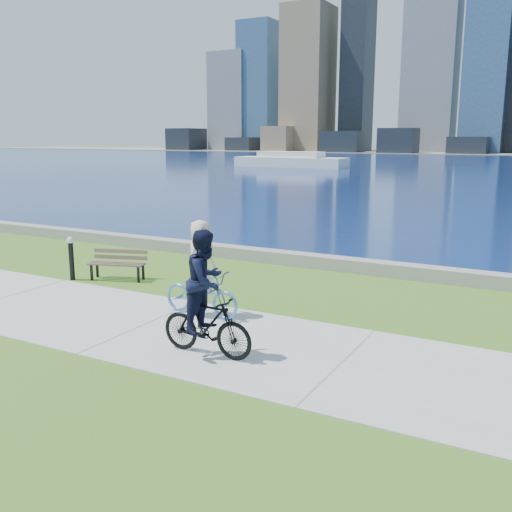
{
  "coord_description": "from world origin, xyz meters",
  "views": [
    {
      "loc": [
        6.9,
        -8.17,
        3.56
      ],
      "look_at": [
        1.28,
        2.13,
        1.1
      ],
      "focal_mm": 40.0,
      "sensor_mm": 36.0,
      "label": 1
    }
  ],
  "objects_px": {
    "park_bench": "(118,262)",
    "bollard_lamp": "(71,255)",
    "cyclist_man": "(206,303)",
    "cyclist_woman": "(201,280)"
  },
  "relations": [
    {
      "from": "park_bench",
      "to": "bollard_lamp",
      "type": "xyz_separation_m",
      "value": [
        -0.99,
        -0.61,
        0.18
      ]
    },
    {
      "from": "cyclist_man",
      "to": "bollard_lamp",
      "type": "bearing_deg",
      "value": 65.34
    },
    {
      "from": "park_bench",
      "to": "cyclist_man",
      "type": "height_order",
      "value": "cyclist_man"
    },
    {
      "from": "cyclist_woman",
      "to": "park_bench",
      "type": "bearing_deg",
      "value": 68.22
    },
    {
      "from": "cyclist_woman",
      "to": "bollard_lamp",
      "type": "bearing_deg",
      "value": 80.06
    },
    {
      "from": "park_bench",
      "to": "bollard_lamp",
      "type": "height_order",
      "value": "bollard_lamp"
    },
    {
      "from": "cyclist_woman",
      "to": "cyclist_man",
      "type": "xyz_separation_m",
      "value": [
        1.28,
        -1.75,
        0.16
      ]
    },
    {
      "from": "park_bench",
      "to": "cyclist_man",
      "type": "xyz_separation_m",
      "value": [
        4.85,
        -3.29,
        0.45
      ]
    },
    {
      "from": "bollard_lamp",
      "to": "park_bench",
      "type": "bearing_deg",
      "value": 31.61
    },
    {
      "from": "cyclist_woman",
      "to": "cyclist_man",
      "type": "relative_size",
      "value": 0.92
    }
  ]
}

